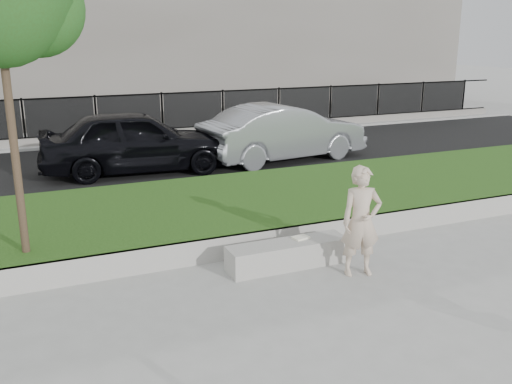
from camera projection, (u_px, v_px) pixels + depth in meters
name	position (u px, v px, depth m)	size (l,w,h in m)	color
ground	(264.00, 282.00, 8.41)	(90.00, 90.00, 0.00)	gray
grass_bank	(200.00, 213.00, 11.01)	(34.00, 4.00, 0.40)	black
grass_kerb	(238.00, 246.00, 9.28)	(34.00, 0.08, 0.40)	gray
street	(139.00, 164.00, 15.91)	(34.00, 7.00, 0.04)	black
far_pavement	(111.00, 136.00, 19.88)	(34.00, 3.00, 0.12)	gray
iron_fence	(115.00, 127.00, 18.86)	(32.00, 0.30, 1.50)	slate
stone_bench	(288.00, 254.00, 8.94)	(1.96, 0.49, 0.40)	gray
man	(361.00, 221.00, 8.49)	(0.61, 0.40, 1.68)	beige
book	(301.00, 238.00, 9.05)	(0.25, 0.18, 0.03)	white
car_dark	(136.00, 141.00, 14.66)	(1.94, 4.83, 1.65)	black
car_silver	(283.00, 132.00, 16.10)	(1.68, 4.82, 1.59)	gray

